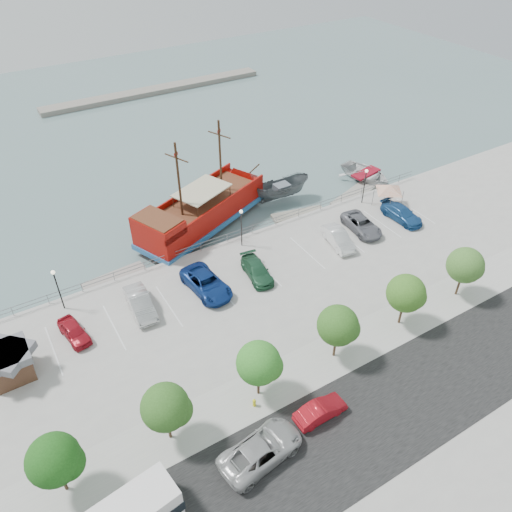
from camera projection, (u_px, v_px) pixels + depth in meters
ground at (276, 289)px, 47.46m from camera, size 160.00×160.00×0.00m
land_slab at (447, 465)px, 33.03m from camera, size 100.00×58.00×1.20m
street at (396, 405)px, 36.03m from camera, size 100.00×8.00×0.04m
sidewalk at (343, 350)px, 40.08m from camera, size 100.00×4.00×0.05m
seawall_railing at (236, 235)px, 51.78m from camera, size 50.00×0.06×1.00m
far_shore at (155, 90)px, 88.39m from camera, size 40.00×3.00×0.80m
pirate_ship at (210, 207)px, 55.16m from camera, size 18.90×11.82×11.81m
patrol_boat at (282, 191)px, 59.10m from camera, size 7.09×3.38×2.64m
speedboat at (366, 176)px, 63.32m from camera, size 6.13×7.73×1.44m
dock_west at (115, 278)px, 48.41m from camera, size 6.29×2.24×0.35m
dock_mid at (299, 215)px, 57.22m from camera, size 6.47×3.04×0.36m
dock_east at (354, 195)px, 60.53m from camera, size 7.79×4.40×0.43m
shed at (10, 363)px, 37.30m from camera, size 3.21×3.21×2.60m
canopy_tent at (390, 185)px, 55.50m from camera, size 4.35×4.35×3.14m
street_van at (261, 450)px, 32.36m from camera, size 6.23×3.54×1.64m
street_sedan at (320, 411)px, 34.89m from camera, size 3.98×1.44×1.30m
fire_hydrant at (254, 403)px, 35.73m from camera, size 0.25×0.25×0.72m
lamp_post_left at (56, 283)px, 42.12m from camera, size 0.36×0.36×4.28m
lamp_post_mid at (241, 221)px, 49.42m from camera, size 0.36×0.36×4.28m
lamp_post_right at (365, 180)px, 55.90m from camera, size 0.36×0.36×4.28m
tree_a at (57, 460)px, 29.15m from camera, size 3.30×3.20×5.00m
tree_b at (168, 408)px, 31.99m from camera, size 3.30×3.20×5.00m
tree_c at (261, 364)px, 34.82m from camera, size 3.30×3.20×5.00m
tree_d at (340, 326)px, 37.66m from camera, size 3.30×3.20×5.00m
tree_e at (408, 294)px, 40.50m from camera, size 3.30×3.20×5.00m
tree_f at (467, 266)px, 43.33m from camera, size 3.30×3.20×5.00m
parked_car_a at (74, 331)px, 40.82m from camera, size 2.23×4.12×1.33m
parked_car_b at (140, 303)px, 43.22m from camera, size 2.01×5.09×1.65m
parked_car_c at (206, 283)px, 45.29m from camera, size 3.30×6.15×1.64m
parked_car_d at (257, 270)px, 46.94m from camera, size 2.59×4.99×1.38m
parked_car_f at (338, 238)px, 50.84m from camera, size 2.43×4.97×1.57m
parked_car_g at (362, 225)px, 52.87m from camera, size 2.92×5.46×1.46m
parked_car_h at (402, 214)px, 54.51m from camera, size 2.36×5.26×1.50m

